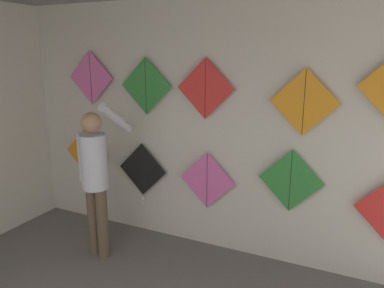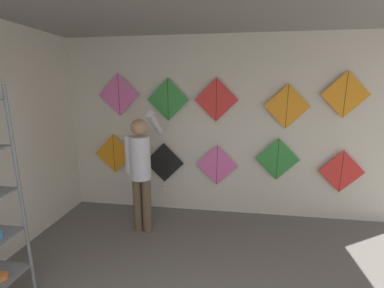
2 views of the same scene
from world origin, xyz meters
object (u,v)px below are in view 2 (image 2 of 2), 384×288
Objects in this scene: kite_1 at (164,164)px; kite_5 at (119,95)px; kite_2 at (217,165)px; kite_3 at (277,159)px; kite_8 at (287,106)px; kite_9 at (345,95)px; shopkeeper at (141,166)px; kite_4 at (341,172)px; kite_6 at (168,100)px; kite_7 at (216,100)px; kite_0 at (114,154)px.

kite_1 is 1.21× the size of kite_5.
kite_3 is at bearing 0.00° from kite_2.
kite_8 is 0.79m from kite_9.
kite_8 reaches higher than shopkeeper.
shopkeeper is 2.27m from kite_8.
kite_8 is at bearing 180.00° from kite_4.
kite_4 is at bearing 0.00° from kite_9.
shopkeeper is at bearing -166.40° from kite_9.
kite_8 is at bearing 0.00° from kite_6.
kite_3 is 2.68m from kite_5.
kite_3 is 1.00× the size of kite_9.
kite_4 is (2.87, 0.68, -0.17)m from shopkeeper.
kite_5 is (-0.71, 0.00, 1.11)m from kite_1.
kite_8 is (2.58, 0.00, -0.15)m from kite_5.
kite_6 is at bearing 180.00° from kite_9.
kite_2 is at bearing 0.00° from kite_5.
kite_3 is at bearing 180.00° from kite_8.
kite_1 is 1.21× the size of kite_2.
kite_3 is at bearing 180.00° from kite_9.
kite_7 is (1.54, 0.00, -0.07)m from kite_5.
kite_5 is 1.00× the size of kite_9.
kite_1 reaches higher than kite_2.
kite_5 is 1.00× the size of kite_6.
kite_9 is at bearing 0.00° from kite_8.
kite_5 is 0.80m from kite_6.
kite_9 reaches higher than kite_6.
kite_0 reaches higher than kite_1.
kite_9 is (-0.08, 0.00, 1.13)m from kite_4.
kite_4 is (2.72, 0.00, -0.00)m from kite_1.
kite_7 is (-0.03, 0.00, 1.03)m from kite_2.
kite_8 is at bearing 180.00° from kite_9.
kite_7 is at bearing 180.00° from kite_3.
kite_8 is (2.73, 0.00, 0.82)m from kite_0.
kite_4 is 1.13m from kite_9.
shopkeeper reaches higher than kite_1.
kite_2 is 1.29m from kite_6.
kite_3 is (2.65, 0.00, 0.01)m from kite_0.
kite_2 is 1.00× the size of kite_8.
kite_3 is 1.00× the size of kite_7.
kite_1 is at bearing -0.04° from kite_5.
kite_2 is 1.00× the size of kite_9.
kite_6 is at bearing 180.00° from kite_3.
kite_7 reaches higher than kite_1.
kite_3 is 0.95m from kite_4.
kite_7 is (-1.89, 0.00, 1.05)m from kite_4.
kite_4 is at bearing 0.00° from kite_5.
kite_0 is 1.00× the size of kite_4.
shopkeeper is 1.28m from kite_5.
kite_1 is at bearing -179.99° from kite_9.
kite_2 is at bearing 180.00° from kite_4.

